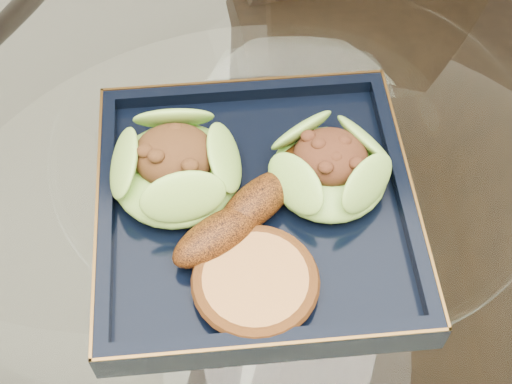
{
  "coord_description": "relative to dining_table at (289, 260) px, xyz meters",
  "views": [
    {
      "loc": [
        -0.03,
        -0.39,
        1.29
      ],
      "look_at": [
        -0.04,
        -0.05,
        0.8
      ],
      "focal_mm": 50.0,
      "sensor_mm": 36.0,
      "label": 1
    }
  ],
  "objects": [
    {
      "name": "dining_table",
      "position": [
        0.0,
        0.0,
        0.0
      ],
      "size": [
        1.13,
        1.13,
        0.77
      ],
      "color": "white",
      "rests_on": "ground"
    },
    {
      "name": "dining_chair",
      "position": [
        0.17,
        0.3,
        -0.12
      ],
      "size": [
        0.47,
        0.47,
        0.86
      ],
      "rotation": [
        0.0,
        0.0,
        0.29
      ],
      "color": "black",
      "rests_on": "ground"
    },
    {
      "name": "navy_plate",
      "position": [
        -0.04,
        -0.05,
        0.17
      ],
      "size": [
        0.3,
        0.3,
        0.02
      ],
      "primitive_type": "cube",
      "rotation": [
        0.0,
        0.0,
        0.11
      ],
      "color": "black",
      "rests_on": "dining_table"
    },
    {
      "name": "lettuce_wrap_left",
      "position": [
        -0.1,
        -0.03,
        0.2
      ],
      "size": [
        0.14,
        0.14,
        0.04
      ],
      "primitive_type": "ellipsoid",
      "rotation": [
        0.0,
        0.0,
        -0.26
      ],
      "color": "#69AC32",
      "rests_on": "navy_plate"
    },
    {
      "name": "lettuce_wrap_right",
      "position": [
        0.03,
        -0.02,
        0.2
      ],
      "size": [
        0.13,
        0.13,
        0.04
      ],
      "primitive_type": "ellipsoid",
      "rotation": [
        0.0,
        0.0,
        0.33
      ],
      "color": "olive",
      "rests_on": "navy_plate"
    },
    {
      "name": "roasted_plantain",
      "position": [
        -0.03,
        -0.06,
        0.2
      ],
      "size": [
        0.14,
        0.15,
        0.03
      ],
      "primitive_type": "ellipsoid",
      "rotation": [
        0.0,
        0.0,
        0.81
      ],
      "color": "#5E2B09",
      "rests_on": "navy_plate"
    },
    {
      "name": "crumb_patty",
      "position": [
        -0.03,
        -0.13,
        0.19
      ],
      "size": [
        0.12,
        0.12,
        0.02
      ],
      "primitive_type": "cylinder",
      "rotation": [
        0.0,
        0.0,
        -0.39
      ],
      "color": "#B47C3C",
      "rests_on": "navy_plate"
    }
  ]
}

